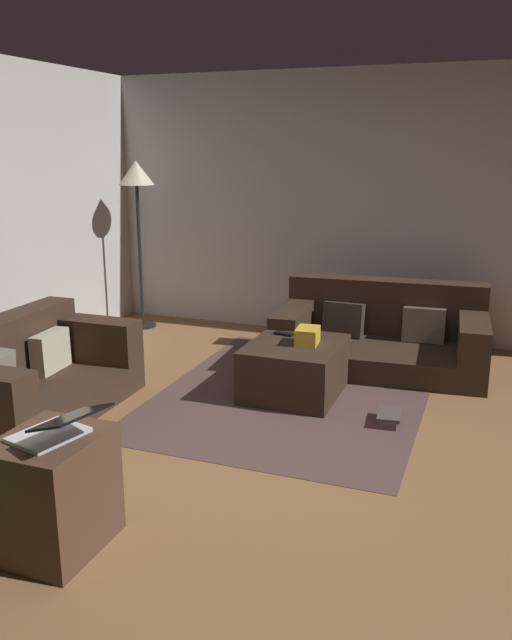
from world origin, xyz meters
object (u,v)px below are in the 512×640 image
object	(u,v)px
ottoman	(295,368)
book_stack	(388,418)
side_table	(54,492)
couch_right	(381,335)
laptop	(57,429)
gift_box	(307,336)
tv_remote	(284,334)
corner_lamp	(137,186)
couch_left	(28,377)

from	to	relation	value
ottoman	book_stack	size ratio (longest dim) A/B	2.86
book_stack	side_table	bearing A→B (deg)	148.10
couch_right	laptop	xyz separation A→B (m)	(-3.32, 0.91, 0.37)
gift_box	tv_remote	bearing A→B (deg)	55.18
gift_box	ottoman	bearing A→B (deg)	98.92
side_table	corner_lamp	bearing A→B (deg)	24.24
couch_left	corner_lamp	distance (m)	2.67
side_table	book_stack	size ratio (longest dim) A/B	2.03
ottoman	corner_lamp	world-z (taller)	corner_lamp
ottoman	corner_lamp	xyz separation A→B (m)	(1.31, 2.11, 1.28)
laptop	book_stack	xyz separation A→B (m)	(2.03, -1.20, -0.59)
ottoman	couch_right	bearing A→B (deg)	-27.38
couch_right	ottoman	xyz separation A→B (m)	(-0.96, 0.50, -0.06)
ottoman	book_stack	world-z (taller)	ottoman
side_table	corner_lamp	xyz separation A→B (m)	(3.65, 1.64, 1.19)
gift_box	book_stack	size ratio (longest dim) A/B	0.81
gift_box	side_table	xyz separation A→B (m)	(-2.35, 0.57, -0.19)
ottoman	laptop	xyz separation A→B (m)	(-2.35, 0.41, 0.43)
ottoman	couch_left	bearing A→B (deg)	121.68
couch_right	corner_lamp	xyz separation A→B (m)	(0.34, 2.61, 1.22)
couch_right	book_stack	xyz separation A→B (m)	(-1.28, -0.28, -0.22)
gift_box	laptop	distance (m)	2.43
tv_remote	laptop	xyz separation A→B (m)	(-2.54, 0.26, 0.21)
couch_left	couch_right	world-z (taller)	couch_right
couch_right	book_stack	distance (m)	1.33
ottoman	corner_lamp	distance (m)	2.79
gift_box	corner_lamp	distance (m)	2.75
tv_remote	laptop	size ratio (longest dim) A/B	0.34
laptop	corner_lamp	bearing A→B (deg)	24.93
couch_left	corner_lamp	bearing A→B (deg)	-170.50
gift_box	laptop	size ratio (longest dim) A/B	0.48
book_stack	corner_lamp	bearing A→B (deg)	60.67
couch_right	side_table	xyz separation A→B (m)	(-3.30, 0.97, 0.02)
ottoman	side_table	world-z (taller)	side_table
couch_right	gift_box	distance (m)	1.06
couch_left	side_table	distance (m)	1.78
tv_remote	gift_box	bearing A→B (deg)	-114.40
couch_right	book_stack	world-z (taller)	couch_right
gift_box	laptop	bearing A→B (deg)	167.97
gift_box	book_stack	distance (m)	0.88
couch_left	tv_remote	bearing A→B (deg)	127.74
gift_box	corner_lamp	world-z (taller)	corner_lamp
couch_left	laptop	world-z (taller)	laptop
laptop	book_stack	world-z (taller)	laptop
ottoman	book_stack	bearing A→B (deg)	-112.18
couch_right	couch_left	bearing A→B (deg)	38.39
corner_lamp	tv_remote	bearing A→B (deg)	-119.80
couch_right	corner_lamp	distance (m)	2.90
book_stack	corner_lamp	xyz separation A→B (m)	(1.63, 2.90, 1.44)
couch_left	ottoman	xyz separation A→B (m)	(1.04, -1.69, -0.07)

